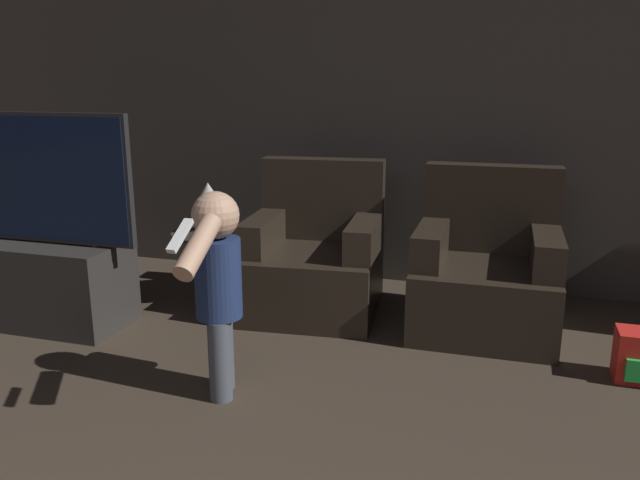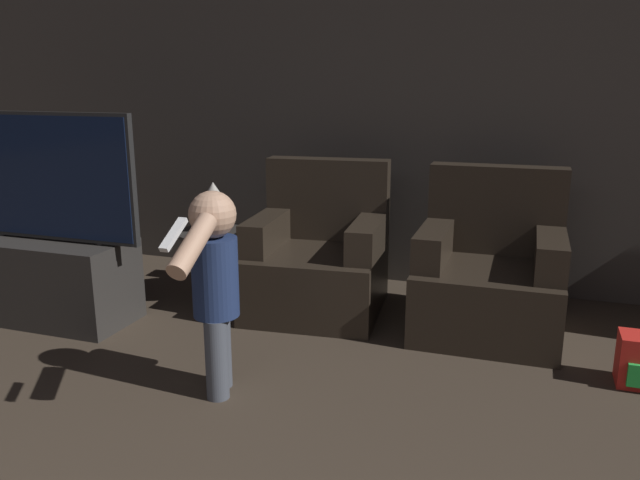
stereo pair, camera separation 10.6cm
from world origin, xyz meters
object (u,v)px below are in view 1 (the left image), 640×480
(armchair_right, at_px, (486,274))
(tv, at_px, (36,178))
(person_toddler, at_px, (217,279))
(lamp, at_px, (208,195))
(armchair_left, at_px, (315,260))

(armchair_right, height_order, tv, tv)
(person_toddler, bearing_deg, tv, 49.28)
(armchair_right, bearing_deg, lamp, -178.40)
(armchair_right, distance_m, tv, 2.62)
(armchair_right, xyz_separation_m, tv, (-2.46, -0.70, 0.55))
(person_toddler, relative_size, lamp, 2.95)
(lamp, bearing_deg, tv, -138.91)
(person_toddler, xyz_separation_m, lamp, (-0.62, 1.15, 0.14))
(armchair_left, bearing_deg, tv, -159.08)
(armchair_right, distance_m, lamp, 1.77)
(armchair_right, bearing_deg, armchair_left, 179.64)
(armchair_right, xyz_separation_m, person_toddler, (-1.11, -1.21, 0.24))
(lamp, bearing_deg, armchair_left, 4.91)
(armchair_left, relative_size, lamp, 2.87)
(tv, distance_m, person_toddler, 1.48)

